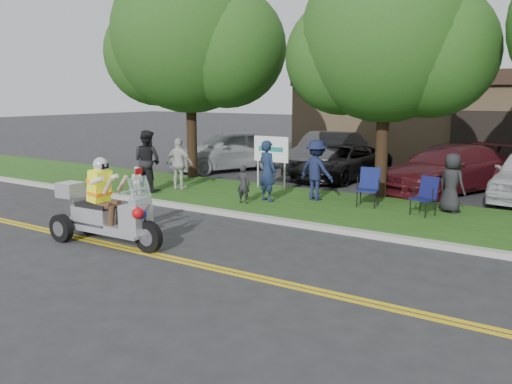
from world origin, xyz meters
The scene contains 23 objects.
ground centered at (0.00, 0.00, 0.00)m, with size 120.00×120.00×0.00m, color #28282B.
centerline_near centered at (0.00, -0.58, 0.01)m, with size 60.00×0.10×0.01m, color gold.
centerline_far centered at (0.00, -0.42, 0.01)m, with size 60.00×0.10×0.01m, color gold.
curb centered at (0.00, 3.05, 0.06)m, with size 60.00×0.25×0.12m, color #A8A89E.
grass_verge centered at (0.00, 5.20, 0.06)m, with size 60.00×4.00×0.10m, color #214312.
commercial_building centered at (2.00, 18.98, 2.01)m, with size 18.00×8.20×4.00m.
tree_left centered at (-6.44, 7.03, 4.85)m, with size 6.62×5.40×7.78m.
tree_mid centered at (0.55, 7.23, 4.43)m, with size 5.88×4.80×7.05m.
business_sign centered at (-2.90, 6.60, 1.26)m, with size 1.25×0.06×1.75m.
trike_scooter centered at (-2.53, -0.48, 0.63)m, with size 2.76×0.93×1.81m.
lawn_chair_a centered at (2.35, 5.46, 0.64)m, with size 0.64×0.66×0.96m.
lawn_chair_b centered at (0.73, 5.75, 0.68)m, with size 0.62×0.64×1.02m.
spectator_adult_left centered at (-1.88, 4.77, 0.96)m, with size 0.62×0.41×1.71m, color #182443.
spectator_adult_mid centered at (-5.76, 4.01, 1.05)m, with size 0.91×0.71×1.88m, color black.
spectator_adult_right centered at (-5.22, 4.86, 0.91)m, with size 0.94×0.39×1.61m, color silver.
spectator_chair_a centered at (-0.83, 5.70, 0.96)m, with size 1.10×0.63×1.70m, color #161B3D.
spectator_chair_b centered at (2.78, 6.13, 0.86)m, with size 0.74×0.48×1.51m, color black.
child_left centered at (-2.27, 4.16, 0.63)m, with size 0.39×0.25×1.06m, color #232325.
child_right centered at (-5.59, 3.40, 0.53)m, with size 0.42×0.32×0.86m, color white.
parked_car_far_left centered at (-6.87, 9.64, 0.82)m, with size 1.93×4.79×1.63m, color #A5A9AC.
parked_car_left centered at (-3.00, 10.83, 0.81)m, with size 1.71×4.89×1.61m, color #2E2E30.
parked_car_mid centered at (-2.07, 9.97, 0.63)m, with size 2.09×4.53×1.26m, color black.
parked_car_right centered at (1.78, 9.58, 0.74)m, with size 2.08×5.10×1.48m, color #461016.
Camera 1 is at (6.14, -7.82, 3.11)m, focal length 38.00 mm.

